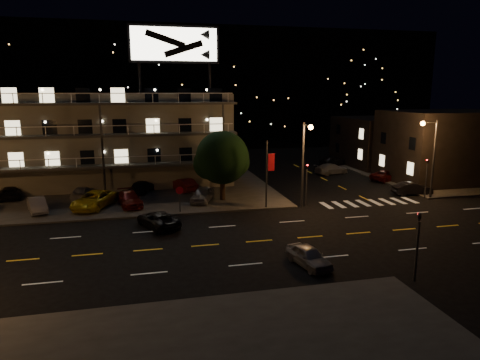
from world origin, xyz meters
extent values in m
plane|color=black|center=(0.00, 0.00, 0.00)|extent=(140.00, 140.00, 0.00)
cube|color=#353532|center=(-14.00, 20.00, 0.07)|extent=(44.00, 24.00, 0.15)
cube|color=#353532|center=(30.00, 20.00, 0.07)|extent=(16.00, 24.00, 0.15)
cube|color=gray|center=(-10.00, 24.00, 5.00)|extent=(28.00, 12.00, 10.00)
cube|color=gray|center=(-10.00, 24.00, 10.25)|extent=(28.00, 12.00, 0.50)
cube|color=#353532|center=(-10.00, 17.10, 3.15)|extent=(28.00, 1.80, 0.25)
cube|color=#353532|center=(-10.00, 17.10, 6.35)|extent=(28.00, 1.80, 0.25)
cube|color=#353532|center=(-10.00, 17.10, 9.55)|extent=(28.00, 1.80, 0.25)
cylinder|color=black|center=(-6.00, 22.00, 12.25)|extent=(0.36, 0.36, 3.50)
cylinder|color=black|center=(2.00, 22.00, 12.25)|extent=(0.36, 0.36, 3.50)
cube|color=black|center=(-2.00, 22.00, 16.00)|extent=(10.20, 0.50, 4.20)
cube|color=white|center=(-2.00, 21.70, 16.00)|extent=(9.60, 0.06, 3.60)
cube|color=black|center=(30.00, 16.00, 4.25)|extent=(14.00, 10.00, 8.50)
cube|color=black|center=(30.00, 28.00, 3.50)|extent=(14.00, 12.00, 7.00)
cube|color=black|center=(0.00, 70.00, 12.00)|extent=(120.00, 20.00, 24.00)
cylinder|color=#2D2D30|center=(8.50, 8.30, 4.00)|extent=(0.20, 0.20, 8.00)
cylinder|color=#2D2D30|center=(8.50, 7.50, 7.80)|extent=(0.12, 1.80, 0.12)
sphere|color=#FF943F|center=(8.50, 6.70, 7.70)|extent=(0.44, 0.44, 0.44)
cylinder|color=#2D2D30|center=(22.50, 8.30, 4.00)|extent=(0.20, 0.20, 8.00)
cylinder|color=#2D2D30|center=(21.70, 8.30, 7.80)|extent=(1.80, 0.12, 0.12)
sphere|color=#FF943F|center=(20.90, 8.30, 7.70)|extent=(0.44, 0.44, 0.44)
cylinder|color=#2D2D30|center=(9.00, 8.50, 1.80)|extent=(0.14, 0.14, 3.60)
imported|color=black|center=(9.00, 8.50, 4.10)|extent=(0.20, 0.16, 1.00)
sphere|color=#FF0C0C|center=(9.00, 8.38, 4.00)|extent=(0.14, 0.14, 0.14)
cylinder|color=#2D2D30|center=(9.00, -8.50, 1.80)|extent=(0.14, 0.14, 3.60)
imported|color=black|center=(9.00, -8.50, 4.10)|extent=(0.20, 0.16, 1.00)
sphere|color=#FF0C0C|center=(9.00, -8.38, 4.00)|extent=(0.14, 0.14, 0.14)
cylinder|color=#2D2D30|center=(22.00, 8.50, 1.80)|extent=(0.14, 0.14, 3.60)
imported|color=black|center=(22.00, 8.50, 4.10)|extent=(0.16, 0.20, 1.00)
sphere|color=#FF0C0C|center=(21.88, 8.50, 4.00)|extent=(0.14, 0.14, 0.14)
cylinder|color=#2D2D30|center=(5.00, 8.40, 3.20)|extent=(0.16, 0.16, 6.40)
cube|color=#A90C1D|center=(5.45, 8.40, 4.40)|extent=(0.60, 0.04, 1.60)
cylinder|color=#2D2D30|center=(-3.00, 8.60, 1.10)|extent=(0.08, 0.08, 2.20)
cylinder|color=#A90C1D|center=(-3.00, 8.55, 2.15)|extent=(0.91, 0.04, 0.91)
cylinder|color=black|center=(1.57, 12.15, 1.37)|extent=(0.51, 0.51, 2.43)
sphere|color=black|center=(1.57, 12.15, 4.40)|extent=(5.27, 5.27, 5.27)
sphere|color=black|center=(0.35, 12.55, 3.80)|extent=(3.24, 3.24, 3.24)
sphere|color=black|center=(2.68, 11.74, 4.00)|extent=(3.04, 3.04, 3.04)
imported|color=gray|center=(-15.50, 11.49, 0.79)|extent=(2.54, 4.14, 1.29)
imported|color=gold|center=(-10.66, 11.83, 0.90)|extent=(4.44, 5.94, 1.50)
imported|color=#520E0B|center=(-7.45, 11.80, 0.82)|extent=(2.75, 4.89, 1.34)
imported|color=gray|center=(-0.49, 11.88, 0.86)|extent=(3.20, 4.48, 1.42)
imported|color=black|center=(-19.31, 17.50, 0.76)|extent=(2.83, 4.70, 1.22)
imported|color=gray|center=(-12.16, 15.74, 0.76)|extent=(2.27, 4.39, 1.22)
imported|color=black|center=(-6.30, 17.01, 0.84)|extent=(3.08, 4.34, 1.37)
imported|color=#520E0B|center=(-1.79, 16.89, 0.84)|extent=(2.76, 4.46, 1.39)
imported|color=black|center=(21.66, 10.20, 0.68)|extent=(4.22, 1.83, 1.35)
imported|color=#520E0B|center=(23.22, 17.37, 0.65)|extent=(5.09, 3.52, 1.29)
imported|color=gray|center=(18.34, 23.01, 0.70)|extent=(5.19, 3.31, 1.40)
imported|color=black|center=(21.30, 28.76, 0.76)|extent=(4.77, 3.06, 1.51)
imported|color=gray|center=(3.83, -5.05, 0.63)|extent=(2.21, 3.94, 1.27)
imported|color=black|center=(-5.09, 5.06, 0.64)|extent=(3.81, 5.11, 1.29)
camera|label=1|loc=(-6.07, -28.75, 10.79)|focal=32.00mm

